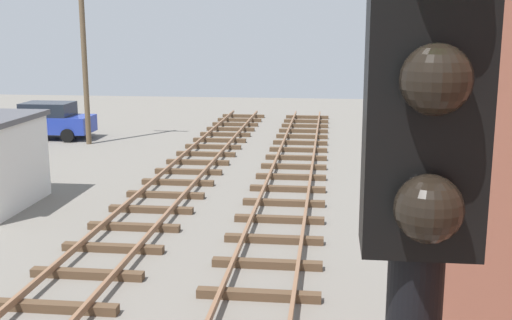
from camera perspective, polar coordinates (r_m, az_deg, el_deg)
The scene contains 2 objects.
parked_car_blue at distance 32.61m, azimuth -17.98°, elevation 3.40°, with size 4.20×2.04×1.76m.
utility_pole_far at distance 30.24m, azimuth -15.13°, elevation 10.49°, with size 1.80×0.24×9.33m.
Camera 1 is at (2.16, -5.00, 5.35)m, focal length 44.92 mm.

